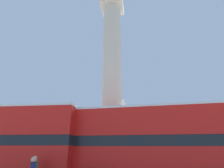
# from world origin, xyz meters

# --- Properties ---
(monument_column) EXTENTS (4.79, 4.79, 19.09)m
(monument_column) POSITION_xyz_m (0.00, 0.00, 6.87)
(monument_column) COLOR #BCB29E
(monument_column) RESTS_ON ground_plane
(bus_b) EXTENTS (11.00, 3.46, 4.26)m
(bus_b) POSITION_xyz_m (3.73, -5.06, 2.36)
(bus_b) COLOR red
(bus_b) RESTS_ON ground_plane
(equestrian_statue) EXTENTS (3.66, 3.03, 6.25)m
(equestrian_statue) POSITION_xyz_m (-11.88, 5.57, 1.89)
(equestrian_statue) COLOR #BCB29E
(equestrian_statue) RESTS_ON ground_plane
(street_lamp) EXTENTS (0.41, 0.41, 5.37)m
(street_lamp) POSITION_xyz_m (1.20, -2.83, 2.98)
(street_lamp) COLOR black
(street_lamp) RESTS_ON ground_plane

